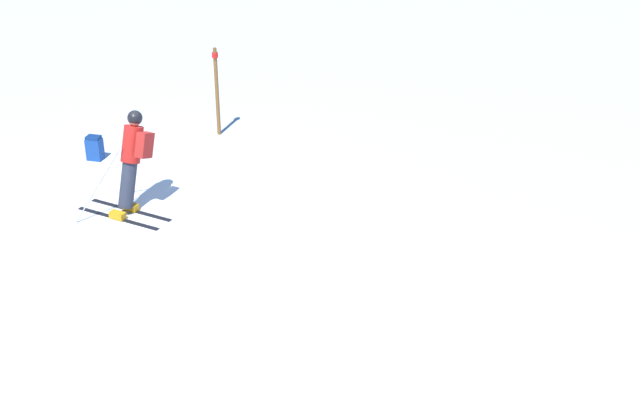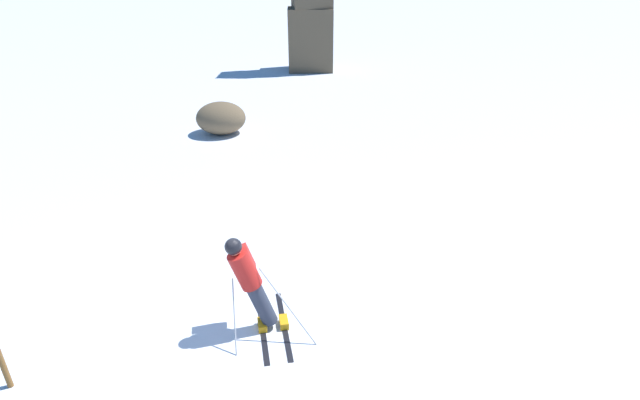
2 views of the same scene
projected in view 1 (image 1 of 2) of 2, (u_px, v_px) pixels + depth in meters
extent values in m
plane|color=white|center=(143.00, 205.00, 15.95)|extent=(300.00, 300.00, 0.00)
cube|color=black|center=(131.00, 210.00, 15.77)|extent=(0.34, 1.72, 0.01)
cube|color=black|center=(118.00, 218.00, 15.49)|extent=(0.34, 1.72, 0.01)
cube|color=orange|center=(131.00, 207.00, 15.74)|extent=(0.18, 0.30, 0.12)
cube|color=orange|center=(118.00, 215.00, 15.46)|extent=(0.18, 0.30, 0.12)
cylinder|color=#2D3342|center=(128.00, 185.00, 15.54)|extent=(0.53, 0.33, 0.85)
cylinder|color=red|center=(132.00, 144.00, 15.40)|extent=(0.56, 0.41, 0.71)
sphere|color=tan|center=(135.00, 120.00, 15.32)|extent=(0.32, 0.27, 0.29)
sphere|color=black|center=(135.00, 118.00, 15.32)|extent=(0.37, 0.31, 0.33)
cube|color=#AD231E|center=(144.00, 145.00, 15.29)|extent=(0.42, 0.24, 0.51)
cylinder|color=#B7B7BC|center=(130.00, 170.00, 15.99)|extent=(0.06, 0.52, 1.11)
cylinder|color=#B7B7BC|center=(99.00, 185.00, 15.30)|extent=(0.89, 0.41, 1.25)
cube|color=#194293|center=(95.00, 149.00, 17.64)|extent=(0.32, 0.36, 0.44)
cube|color=navy|center=(93.00, 138.00, 17.53)|extent=(0.28, 0.32, 0.06)
cylinder|color=brown|center=(217.00, 92.00, 18.48)|extent=(0.08, 0.08, 1.89)
cylinder|color=red|center=(215.00, 55.00, 18.12)|extent=(0.13, 0.13, 0.10)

